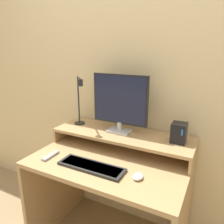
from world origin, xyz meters
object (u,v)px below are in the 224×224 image
object	(u,v)px
router_dock	(179,133)
keyboard	(91,166)
monitor	(120,102)
desk_lamp	(79,102)
mouse	(138,177)
remote_control	(50,156)

from	to	relation	value
router_dock	keyboard	bearing A→B (deg)	-139.26
monitor	router_dock	distance (m)	0.47
monitor	desk_lamp	size ratio (longest dim) A/B	1.08
router_dock	keyboard	distance (m)	0.63
mouse	router_dock	bearing A→B (deg)	67.96
desk_lamp	mouse	size ratio (longest dim) A/B	5.17
keyboard	mouse	xyz separation A→B (m)	(0.31, 0.02, 0.00)
monitor	desk_lamp	bearing A→B (deg)	-174.90
remote_control	monitor	bearing A→B (deg)	47.40
desk_lamp	mouse	bearing A→B (deg)	-27.25
keyboard	remote_control	size ratio (longest dim) A/B	2.97
monitor	router_dock	bearing A→B (deg)	1.83
mouse	keyboard	bearing A→B (deg)	-175.57
desk_lamp	keyboard	bearing A→B (deg)	-47.11
desk_lamp	mouse	xyz separation A→B (m)	(0.63, -0.33, -0.31)
desk_lamp	mouse	distance (m)	0.78
router_dock	mouse	distance (m)	0.43
router_dock	remote_control	bearing A→B (deg)	-153.24
mouse	remote_control	distance (m)	0.64
mouse	desk_lamp	bearing A→B (deg)	152.75
monitor	remote_control	distance (m)	0.63
desk_lamp	keyboard	size ratio (longest dim) A/B	0.92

